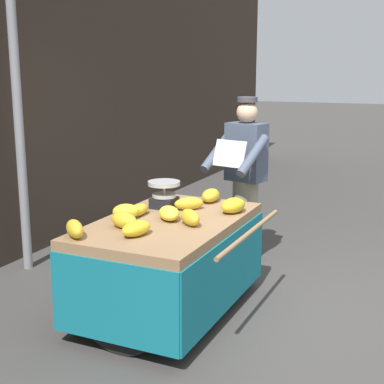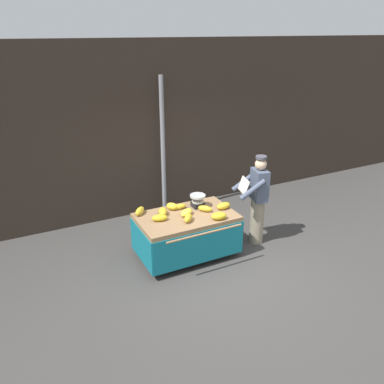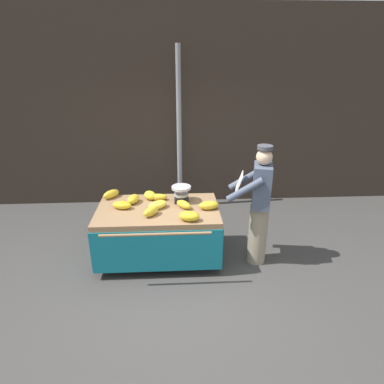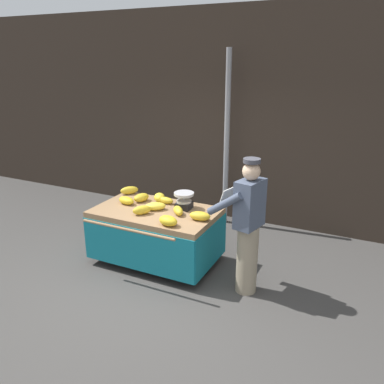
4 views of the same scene
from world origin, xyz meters
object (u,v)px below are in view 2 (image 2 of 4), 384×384
Objects in this scene: street_pole at (163,149)px; banana_bunch_2 at (224,206)px; banana_bunch_4 at (219,216)px; banana_bunch_0 at (179,207)px; banana_cart at (186,226)px; banana_bunch_6 at (172,206)px; banana_bunch_3 at (163,212)px; banana_bunch_8 at (188,218)px; weighing_scale at (198,201)px; banana_bunch_5 at (160,218)px; vendor_person at (257,200)px; banana_bunch_7 at (140,211)px; banana_bunch_9 at (186,212)px; banana_bunch_1 at (205,209)px.

street_pole is 10.62× the size of banana_bunch_2.
banana_bunch_0 is at bearing 122.18° from banana_bunch_4.
banana_cart is 6.47× the size of banana_bunch_4.
banana_bunch_3 is at bearing -151.35° from banana_bunch_6.
banana_bunch_8 is (-0.08, -0.22, 0.28)m from banana_cart.
weighing_scale is at bearing 142.98° from banana_bunch_2.
street_pole reaches higher than banana_bunch_5.
banana_cart is at bearing -68.95° from banana_bunch_6.
street_pole is 13.91× the size of banana_bunch_6.
street_pole is at bearing 77.16° from banana_bunch_0.
banana_cart is 0.76m from banana_bunch_2.
street_pole is 1.99m from banana_bunch_2.
vendor_person reaches higher than banana_bunch_0.
banana_bunch_5 is at bearing -126.16° from banana_bunch_3.
street_pole is 1.85m from banana_bunch_7.
banana_bunch_5 reaches higher than banana_bunch_9.
banana_bunch_3 reaches higher than banana_bunch_1.
banana_bunch_9 is (-0.42, 0.39, -0.01)m from banana_bunch_4.
banana_bunch_7 is at bearing 170.02° from weighing_scale.
vendor_person reaches higher than banana_bunch_6.
banana_bunch_7 is (-1.04, 0.18, -0.06)m from weighing_scale.
banana_bunch_0 is 0.13m from banana_bunch_6.
banana_cart is 0.39m from banana_bunch_0.
banana_bunch_0 is (-0.34, -1.51, -0.63)m from street_pole.
banana_bunch_6 is at bearing -7.31° from banana_bunch_7.
banana_bunch_5 is (-0.83, -1.78, -0.62)m from street_pole.
banana_bunch_4 is at bearing -18.75° from banana_bunch_8.
weighing_scale is 0.16× the size of vendor_person.
weighing_scale is 1.32× the size of banana_bunch_6.
banana_bunch_2 is 0.16× the size of vendor_person.
banana_cart is at bearing 173.58° from vendor_person.
banana_bunch_4 is (0.42, -0.39, 0.28)m from banana_cart.
banana_bunch_7 reaches higher than banana_bunch_5.
banana_bunch_2 is at bearing -5.20° from banana_cart.
banana_cart is at bearing -89.37° from banana_bunch_0.
banana_bunch_1 reaches higher than banana_cart.
banana_bunch_3 is at bearing 53.84° from banana_bunch_5.
banana_bunch_9 is (-0.36, 0.01, -0.00)m from banana_bunch_1.
banana_cart is 6.82× the size of banana_bunch_8.
banana_bunch_7 is 0.97× the size of banana_bunch_9.
banana_bunch_2 is (0.37, -0.28, -0.06)m from weighing_scale.
banana_bunch_1 is 0.90× the size of banana_bunch_9.
banana_cart is 0.56m from banana_bunch_5.
banana_bunch_5 is 1.05× the size of banana_bunch_8.
banana_bunch_8 is (-0.41, -0.44, -0.06)m from weighing_scale.
weighing_scale is 1.09× the size of banana_bunch_0.
banana_bunch_3 is 0.94× the size of banana_bunch_4.
banana_bunch_6 is at bearing 40.37° from banana_bunch_5.
street_pole is 1.91m from banana_bunch_1.
banana_bunch_2 is 0.71m from banana_bunch_9.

